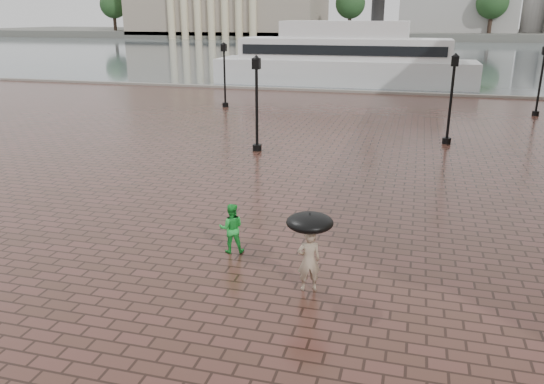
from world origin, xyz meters
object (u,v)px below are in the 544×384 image
(child_pedestrian, at_px, (231,228))
(ferry_near, at_px, (344,59))
(street_lamps, at_px, (367,87))
(adult_pedestrian, at_px, (309,260))

(child_pedestrian, distance_m, ferry_near, 39.06)
(child_pedestrian, relative_size, ferry_near, 0.06)
(street_lamps, xyz_separation_m, adult_pedestrian, (0.67, -20.47, -1.56))
(street_lamps, relative_size, ferry_near, 0.88)
(adult_pedestrian, height_order, child_pedestrian, adult_pedestrian)
(adult_pedestrian, bearing_deg, street_lamps, -108.39)
(adult_pedestrian, xyz_separation_m, ferry_near, (-4.80, 40.51, 1.63))
(child_pedestrian, bearing_deg, street_lamps, -113.32)
(adult_pedestrian, relative_size, ferry_near, 0.06)
(street_lamps, height_order, child_pedestrian, street_lamps)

